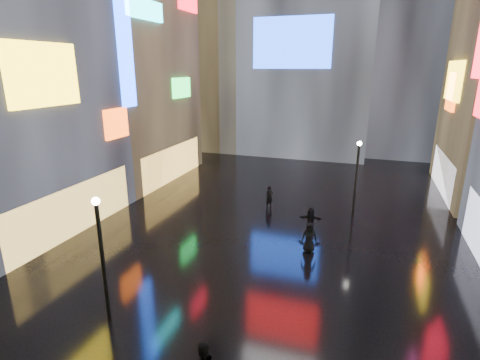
% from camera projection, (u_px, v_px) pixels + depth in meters
% --- Properties ---
extents(ground, '(140.00, 140.00, 0.00)m').
position_uv_depth(ground, '(279.00, 219.00, 24.74)').
color(ground, black).
rests_on(ground, ground).
extents(building_left_far, '(10.28, 12.00, 22.00)m').
position_uv_depth(building_left_far, '(116.00, 51.00, 31.94)').
color(building_left_far, black).
rests_on(building_left_far, ground).
extents(tower_flank_left, '(10.00, 10.00, 26.00)m').
position_uv_depth(tower_flank_left, '(211.00, 38.00, 45.24)').
color(tower_flank_left, black).
rests_on(tower_flank_left, ground).
extents(lamp_near, '(0.30, 0.30, 5.20)m').
position_uv_depth(lamp_near, '(102.00, 254.00, 13.97)').
color(lamp_near, black).
rests_on(lamp_near, ground).
extents(lamp_far, '(0.30, 0.30, 5.20)m').
position_uv_depth(lamp_far, '(356.00, 176.00, 24.08)').
color(lamp_far, black).
rests_on(lamp_far, ground).
extents(pedestrian_4, '(0.89, 0.64, 1.69)m').
position_uv_depth(pedestrian_4, '(309.00, 237.00, 20.15)').
color(pedestrian_4, black).
rests_on(pedestrian_4, ground).
extents(pedestrian_5, '(1.44, 0.55, 1.52)m').
position_uv_depth(pedestrian_5, '(311.00, 220.00, 22.68)').
color(pedestrian_5, black).
rests_on(pedestrian_5, ground).
extents(pedestrian_6, '(0.68, 0.69, 1.61)m').
position_uv_depth(pedestrian_6, '(269.00, 197.00, 26.54)').
color(pedestrian_6, black).
rests_on(pedestrian_6, ground).
extents(umbrella_2, '(1.19, 1.20, 0.86)m').
position_uv_depth(umbrella_2, '(311.00, 216.00, 19.78)').
color(umbrella_2, black).
rests_on(umbrella_2, pedestrian_4).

